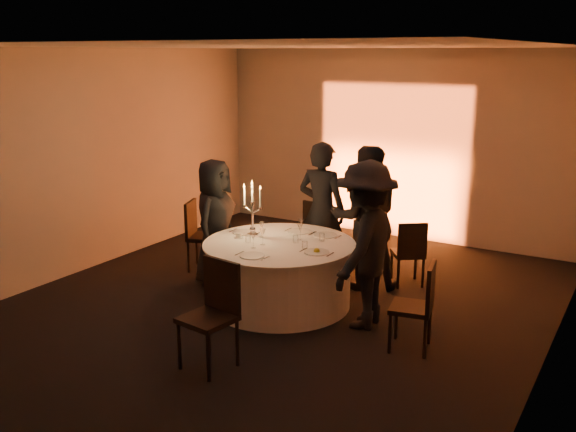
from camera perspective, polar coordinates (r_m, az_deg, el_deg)
The scene contains 33 objects.
floor at distance 7.78m, azimuth -0.76°, elevation -7.83°, with size 7.00×7.00×0.00m, color black.
ceiling at distance 7.20m, azimuth -0.84°, elevation 14.85°, with size 7.00×7.00×0.00m, color silver.
wall_back at distance 10.45m, azimuth 9.28°, elevation 6.27°, with size 7.00×7.00×0.00m, color #B3ADA6.
wall_front at distance 4.81m, azimuth -23.06°, elevation -4.24°, with size 7.00×7.00×0.00m, color #B3ADA6.
wall_left at distance 9.24m, azimuth -16.95°, elevation 4.79°, with size 7.00×7.00×0.00m, color #B3ADA6.
wall_right at distance 6.36m, azimuth 22.96°, elevation 0.13°, with size 7.00×7.00×0.00m, color #B3ADA6.
uplighter_fixture at distance 10.48m, azimuth 8.36°, elevation -1.79°, with size 0.25×0.12×0.10m, color black.
banquet_table at distance 7.64m, azimuth -0.76°, elevation -5.16°, with size 1.80×1.80×0.77m.
chair_left at distance 8.93m, azimuth -7.92°, elevation -1.34°, with size 0.54×0.54×0.96m.
chair_back_left at distance 8.84m, azimuth 2.92°, elevation -1.33°, with size 0.47×0.47×0.98m.
chair_back_right at distance 8.36m, azimuth 10.76°, elevation -2.99°, with size 0.53×0.53×0.86m.
chair_right at distance 6.59m, azimuth 11.58°, elevation -7.49°, with size 0.47×0.47×0.92m.
chair_front at distance 6.19m, azimuth -6.62°, elevation -8.08°, with size 0.51×0.51×1.04m.
guest_left at distance 8.31m, azimuth -6.51°, elevation -0.53°, with size 0.80×0.52×1.63m, color black.
guest_back_left at distance 8.41m, azimuth 3.03°, elevation 0.43°, with size 0.67×0.44×1.83m, color black.
guest_back_right at distance 8.13m, azimuth 6.89°, elevation -0.16°, with size 0.89×0.69×1.83m, color black.
guest_right at distance 6.97m, azimuth 6.90°, elevation -2.58°, with size 1.19×0.68×1.84m, color black.
plate_left at distance 7.95m, azimuth -3.91°, elevation -1.45°, with size 0.36×0.29×0.01m.
plate_back_left at distance 7.97m, azimuth 1.06°, elevation -1.38°, with size 0.36×0.30×0.01m.
plate_back_right at distance 7.82m, azimuth 3.36°, elevation -1.71°, with size 0.35×0.29×0.01m.
plate_right at distance 7.16m, azimuth 2.56°, elevation -3.15°, with size 0.36×0.28×0.08m.
plate_front at distance 7.04m, azimuth -3.21°, elevation -3.55°, with size 0.36×0.28×0.01m.
coffee_cup at distance 7.73m, azimuth -4.41°, elevation -1.74°, with size 0.11×0.11×0.07m.
candelabra at distance 7.77m, azimuth -3.18°, elevation -0.03°, with size 0.29×0.14×0.69m.
wine_glass_a at distance 7.72m, azimuth -2.36°, elevation -0.91°, with size 0.07×0.07×0.19m.
wine_glass_b at distance 7.28m, azimuth -3.11°, elevation -1.86°, with size 0.07×0.07×0.19m.
wine_glass_c at distance 7.83m, azimuth 1.14°, elevation -0.68°, with size 0.07×0.07×0.19m.
wine_glass_d at distance 7.61m, azimuth 1.09°, elevation -1.13°, with size 0.07×0.07×0.19m.
wine_glass_e at distance 7.41m, azimuth -2.27°, elevation -1.56°, with size 0.07×0.07×0.19m.
tumbler_a at distance 7.59m, azimuth 3.03°, elevation -1.90°, with size 0.07×0.07×0.09m, color white.
tumbler_b at distance 7.55m, azimuth -3.57°, elevation -2.01°, with size 0.07×0.07×0.09m, color white.
tumbler_c at distance 7.27m, azimuth 1.50°, elevation -2.62°, with size 0.07×0.07×0.09m, color white.
tumbler_d at distance 7.51m, azimuth 0.68°, elevation -2.06°, with size 0.07×0.07×0.09m, color white.
Camera 1 is at (3.75, -6.15, 2.94)m, focal length 40.00 mm.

